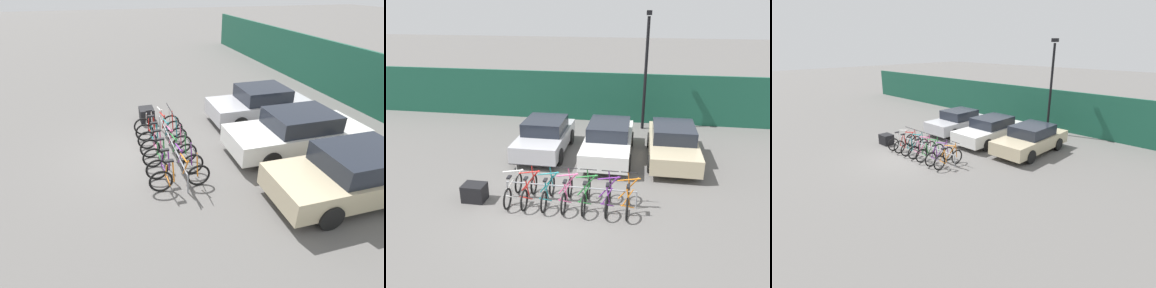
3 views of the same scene
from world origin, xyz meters
TOP-DOWN VIEW (x-y plane):
  - ground_plane at (0.00, 0.00)m, footprint 120.00×120.00m
  - hoarding_wall at (0.00, 9.50)m, footprint 36.00×0.16m
  - bike_rack at (0.48, 0.68)m, footprint 4.11×0.04m
  - bicycle_white at (-1.30, 0.53)m, footprint 0.68×1.71m
  - bicycle_red at (-0.78, 0.53)m, footprint 0.68×1.71m
  - bicycle_teal at (-0.18, 0.53)m, footprint 0.68×1.71m
  - bicycle_pink at (0.42, 0.53)m, footprint 0.68×1.71m
  - bicycle_green at (1.01, 0.53)m, footprint 0.68×1.71m
  - bicycle_purple at (1.68, 0.53)m, footprint 0.68×1.71m
  - bicycle_orange at (2.27, 0.53)m, footprint 0.68×1.71m
  - car_silver at (-1.34, 4.70)m, footprint 1.91×3.98m
  - car_white at (1.29, 4.67)m, footprint 1.91×4.50m
  - car_beige at (3.81, 4.73)m, footprint 1.91×4.43m
  - lamp_post at (2.62, 8.50)m, footprint 0.24×0.44m
  - cargo_crate at (-2.49, 0.32)m, footprint 0.70×0.56m

SIDE VIEW (x-z plane):
  - ground_plane at x=0.00m, z-range 0.00..0.00m
  - cargo_crate at x=-2.49m, z-range 0.00..0.55m
  - bicycle_white at x=-1.30m, z-range -0.15..0.90m
  - bicycle_red at x=-0.78m, z-range -0.15..0.90m
  - bicycle_teal at x=-0.18m, z-range -0.15..0.90m
  - bicycle_pink at x=0.42m, z-range -0.15..0.90m
  - bicycle_green at x=1.01m, z-range -0.15..0.90m
  - bicycle_purple at x=1.68m, z-range -0.15..0.90m
  - bicycle_orange at x=2.27m, z-range -0.15..0.90m
  - bike_rack at x=0.48m, z-range 0.21..0.78m
  - car_silver at x=-1.34m, z-range -0.01..1.39m
  - car_beige at x=3.81m, z-range -0.01..1.39m
  - car_white at x=1.29m, z-range -0.01..1.39m
  - hoarding_wall at x=0.00m, z-range 0.00..2.52m
  - lamp_post at x=2.62m, z-range 0.35..5.87m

